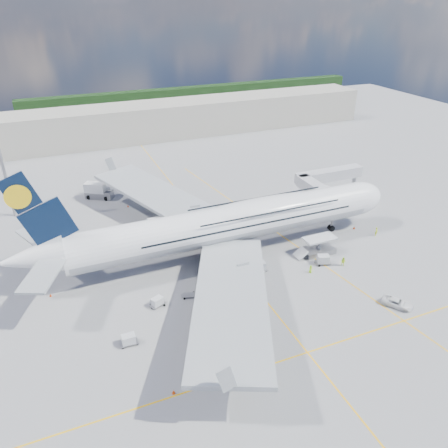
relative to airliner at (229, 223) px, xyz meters
name	(u,v)px	position (x,y,z in m)	size (l,w,h in m)	color
ground	(249,280)	(-0.26, -10.00, -6.87)	(300.00, 300.00, 0.00)	gray
taxi_line_main	(249,280)	(-0.26, -10.00, -6.86)	(0.25, 220.00, 0.01)	#F5B20C
taxi_line_cross	(307,352)	(-0.26, -30.00, -6.86)	(120.00, 0.25, 0.01)	#F5B20C
taxi_line_diag	(288,240)	(13.74, 0.00, -6.86)	(0.25, 100.00, 0.01)	#F5B20C
airliner	(229,223)	(0.00, 0.00, 0.00)	(77.26, 79.15, 23.71)	white
jet_bridge	(324,181)	(29.55, 10.94, -0.02)	(18.80, 12.10, 8.50)	#B7B7BC
cargo_loader	(318,248)	(16.56, -7.11, -5.62)	(8.53, 3.20, 3.67)	silver
light_mast	(2,163)	(-40.26, 35.00, 6.34)	(3.00, 0.70, 25.50)	gray
terminal	(134,123)	(-0.26, 85.00, -0.87)	(180.00, 16.00, 12.00)	#B2AD9E
tree_line	(198,95)	(39.74, 130.00, -2.87)	(160.00, 6.00, 8.00)	#193814
dolly_row_a	(189,295)	(-12.08, -10.53, -6.58)	(2.89, 2.14, 0.38)	gray
dolly_row_b	(157,302)	(-17.82, -10.93, -5.99)	(2.92, 2.33, 1.64)	gray
dolly_row_c	(205,280)	(-8.28, -8.47, -5.78)	(3.50, 2.41, 2.02)	gray
dolly_back	(129,340)	(-24.16, -18.20, -5.93)	(2.76, 1.50, 1.74)	gray
dolly_nose_far	(323,259)	(15.37, -10.73, -5.84)	(3.40, 2.58, 1.91)	gray
dolly_nose_near	(259,266)	(2.75, -8.20, -5.84)	(3.24, 2.05, 1.92)	gray
baggage_tug	(257,274)	(1.49, -9.89, -6.17)	(2.61, 1.34, 1.59)	silver
catering_truck_inner	(163,227)	(-10.14, 12.50, -4.92)	(7.13, 3.34, 4.12)	gray
catering_truck_outer	(99,191)	(-20.19, 37.56, -4.88)	(7.78, 5.87, 4.28)	gray
service_van	(397,303)	(19.49, -26.61, -6.17)	(2.31, 5.01, 1.39)	white
crew_nose	(376,232)	(32.43, -5.73, -5.87)	(0.73, 0.48, 2.00)	#E1FA1A
crew_loader	(343,262)	(18.52, -12.88, -5.91)	(0.93, 0.72, 1.91)	#CEFE1A
crew_wing	(247,323)	(-6.26, -21.64, -5.93)	(1.09, 0.46, 1.87)	#9AF119
crew_van	(311,269)	(11.45, -12.42, -6.07)	(0.78, 0.51, 1.59)	#A9F519
crew_tug	(226,301)	(-7.03, -15.25, -5.90)	(1.25, 0.72, 1.94)	#CCF91A
cone_nose	(354,228)	(29.97, -1.40, -6.56)	(0.51, 0.51, 0.64)	#D53F0B
cone_wing_left_inner	(142,229)	(-14.02, 16.26, -6.60)	(0.43, 0.43, 0.55)	#D53F0B
cone_wing_left_outer	(128,206)	(-14.52, 29.48, -6.58)	(0.46, 0.46, 0.59)	#D53F0B
cone_wing_right_inner	(215,284)	(-6.68, -9.09, -6.57)	(0.48, 0.48, 0.62)	#D53F0B
cone_wing_right_outer	(174,392)	(-20.63, -29.56, -6.58)	(0.47, 0.47, 0.60)	#D53F0B
cone_tail	(50,295)	(-34.41, -1.16, -6.61)	(0.42, 0.42, 0.54)	#D53F0B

